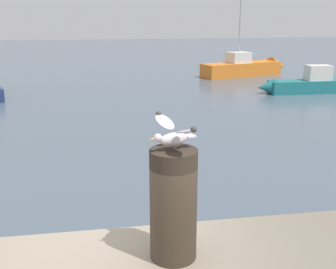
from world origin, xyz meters
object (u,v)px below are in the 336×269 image
at_px(seagull, 173,134).
at_px(boat_teal, 302,84).
at_px(boat_orange, 249,67).
at_px(mooring_post, 173,205).

xyz_separation_m(seagull, boat_teal, (9.00, 15.56, -2.34)).
relative_size(boat_orange, boat_teal, 1.41).
height_order(mooring_post, boat_orange, boat_orange).
distance_m(mooring_post, boat_orange, 23.42).
bearing_deg(boat_teal, mooring_post, -120.03).
bearing_deg(seagull, boat_orange, 68.41).
bearing_deg(boat_teal, seagull, -120.04).
relative_size(seagull, boat_teal, 0.13).
bearing_deg(mooring_post, boat_teal, 59.97).
distance_m(mooring_post, seagull, 0.57).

